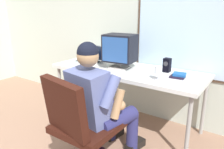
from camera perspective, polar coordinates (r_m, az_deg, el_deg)
name	(u,v)px	position (r m, az deg, el deg)	size (l,w,h in m)	color
wall_rear	(130,10)	(3.11, 4.67, 16.07)	(5.81, 0.08, 2.87)	beige
desk	(127,73)	(2.75, 3.78, 0.46)	(1.87, 0.73, 0.74)	gray
office_chair	(78,120)	(2.01, -8.72, -11.49)	(0.57, 0.61, 0.92)	black
person_seated	(100,101)	(2.12, -3.17, -6.75)	(0.58, 0.80, 1.19)	navy
crt_monitor	(120,48)	(2.72, 2.03, 6.66)	(0.39, 0.32, 0.41)	beige
laptop	(92,57)	(3.08, -5.06, 4.38)	(0.40, 0.36, 0.23)	gray
wine_glass	(158,71)	(2.33, 11.73, 0.92)	(0.08, 0.08, 0.15)	silver
desk_speaker	(167,65)	(2.66, 13.86, 2.36)	(0.08, 0.09, 0.16)	black
book_stack	(179,75)	(2.49, 16.64, -0.24)	(0.17, 0.15, 0.05)	black
coffee_mug	(94,64)	(2.78, -4.64, 2.62)	(0.09, 0.09, 0.09)	beige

